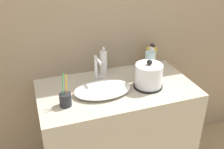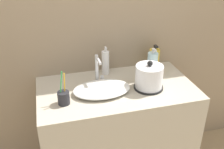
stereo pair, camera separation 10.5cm
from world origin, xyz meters
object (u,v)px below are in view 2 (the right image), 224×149
Objects in this scene: shampoo_bottle at (105,62)px; lotion_bottle at (154,59)px; mouthwash_bottle at (152,64)px; faucet at (98,68)px; toothbrush_cup at (64,97)px; electric_kettle at (149,78)px.

lotion_bottle is at bearing -1.85° from shampoo_bottle.
shampoo_bottle is 0.33m from mouthwash_bottle.
toothbrush_cup is at bearing -142.09° from faucet.
electric_kettle is at bearing -118.71° from mouthwash_bottle.
toothbrush_cup is 1.02× the size of mouthwash_bottle.
shampoo_bottle is at bearing 163.06° from mouthwash_bottle.
faucet is at bearing 37.91° from toothbrush_cup.
shampoo_bottle is at bearing 128.83° from electric_kettle.
shampoo_bottle reaches higher than toothbrush_cup.
electric_kettle is 0.95× the size of shampoo_bottle.
toothbrush_cup reaches higher than mouthwash_bottle.
mouthwash_bottle is (0.10, 0.18, 0.01)m from electric_kettle.
electric_kettle is at bearing -119.38° from lotion_bottle.
electric_kettle is 1.04× the size of lotion_bottle.
shampoo_bottle is (0.33, 0.32, 0.04)m from toothbrush_cup.
lotion_bottle is at bearing 23.53° from toothbrush_cup.
toothbrush_cup is at bearing -136.24° from shampoo_bottle.
faucet is at bearing 153.03° from electric_kettle.
lotion_bottle is 0.91× the size of shampoo_bottle.
toothbrush_cup is 0.68m from mouthwash_bottle.
faucet reaches higher than electric_kettle.
faucet is 0.15m from shampoo_bottle.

